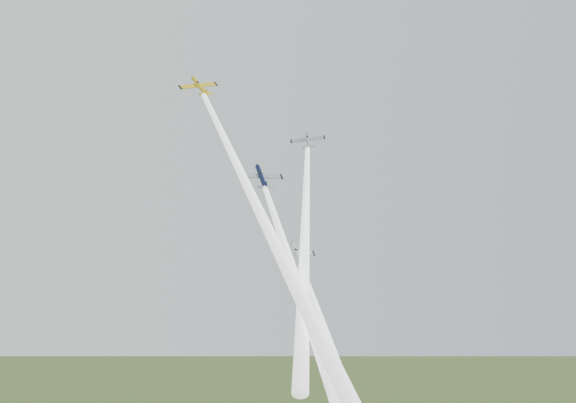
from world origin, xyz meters
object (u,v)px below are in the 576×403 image
object	(u,v)px
plane_yellow	(199,86)
plane_silver_low	(297,254)
plane_silver_right	(308,140)
plane_navy	(261,177)

from	to	relation	value
plane_yellow	plane_silver_low	distance (m)	38.28
plane_yellow	plane_silver_right	size ratio (longest dim) A/B	1.09
plane_yellow	plane_navy	xyz separation A→B (m)	(10.37, -6.97, -18.34)
plane_navy	plane_yellow	bearing A→B (deg)	147.88
plane_yellow	plane_navy	distance (m)	22.19
plane_yellow	plane_silver_right	bearing A→B (deg)	-1.95
plane_yellow	plane_silver_right	world-z (taller)	plane_yellow
plane_yellow	plane_silver_low	size ratio (longest dim) A/B	1.09
plane_silver_right	plane_silver_low	bearing A→B (deg)	-95.60
plane_yellow	plane_navy	bearing A→B (deg)	-41.58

